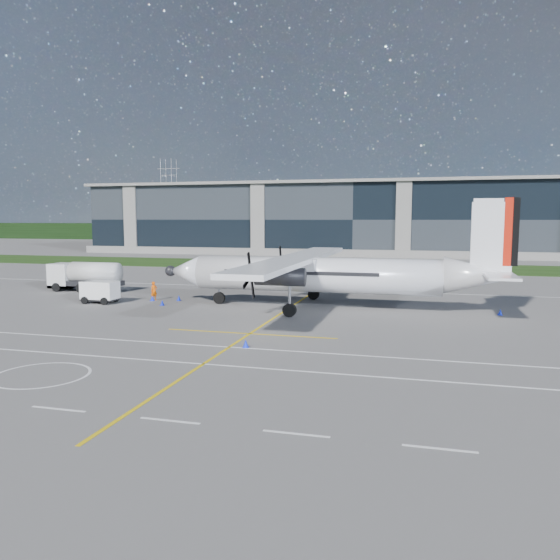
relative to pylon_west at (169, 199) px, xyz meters
The scene contains 17 objects.
ground 136.84m from the pylon_west, 53.97° to the right, with size 400.00×400.00×0.00m, color slate.
grass_strip 130.49m from the pylon_west, 51.89° to the right, with size 400.00×18.00×0.04m, color #19360E.
terminal_building 106.57m from the pylon_west, 41.19° to the right, with size 120.00×20.00×15.00m, color black.
tree_line 81.51m from the pylon_west, ahead, with size 400.00×6.00×6.00m, color black.
pylon_west is the anchor object (origin of this frame).
yellow_taxiway_centerline 163.44m from the pylon_west, 59.34° to the right, with size 0.20×70.00×0.01m, color yellow.
white_lane_line 183.09m from the pylon_west, 64.00° to the right, with size 90.00×0.15×0.01m, color white.
turboprop_aircraft 168.44m from the pylon_west, 59.12° to the right, with size 30.22×31.34×9.40m, color white, non-canonical shape.
fuel_tanker_truck 152.14m from the pylon_west, 67.25° to the right, with size 8.36×2.72×3.14m, color silver, non-canonical shape.
baggage_tug 161.21m from the pylon_west, 65.96° to the right, with size 3.38×2.03×2.03m, color white, non-canonical shape.
ground_crew_person 160.43m from the pylon_west, 64.23° to the right, with size 0.84×0.60×2.07m, color #F25907.
safety_cone_fwd 160.71m from the pylon_west, 64.29° to the right, with size 0.36×0.36×0.50m, color #0D24E6.
safety_cone_stbdwing 153.74m from the pylon_west, 56.76° to the right, with size 0.36×0.36×0.50m, color #0D24E6.
safety_cone_nose_port 163.72m from the pylon_west, 63.94° to the right, with size 0.36×0.36×0.50m, color #0D24E6.
safety_cone_nose_stbd 161.11m from the pylon_west, 63.41° to the right, with size 0.36×0.36×0.50m, color #0D24E6.
safety_cone_portwing 181.18m from the pylon_west, 62.28° to the right, with size 0.36×0.36×0.50m, color #0D24E6.
safety_cone_tail 176.07m from the pylon_west, 55.12° to the right, with size 0.36×0.36×0.50m, color #0D24E6.
Camera 1 is at (14.34, -40.51, 7.77)m, focal length 35.00 mm.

